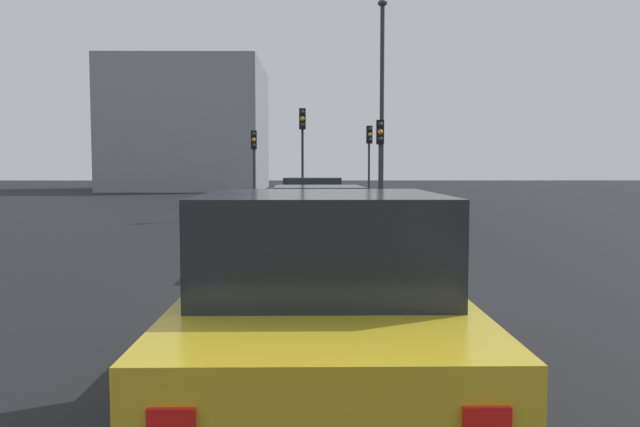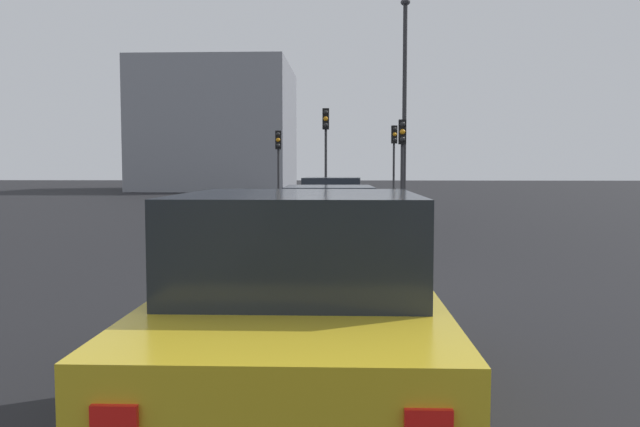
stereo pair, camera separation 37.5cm
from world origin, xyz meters
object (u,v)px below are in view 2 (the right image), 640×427
at_px(car_grey_lead, 333,204).
at_px(traffic_light_far_right, 394,147).
at_px(car_white_second, 329,227).
at_px(car_yellow_third, 301,307).
at_px(traffic_light_far_left, 278,151).
at_px(traffic_light_near_left, 326,137).
at_px(traffic_light_near_right, 402,146).
at_px(street_lamp_kerbside, 405,90).

bearing_deg(car_grey_lead, traffic_light_far_right, -9.50).
xyz_separation_m(car_white_second, car_yellow_third, (-6.92, 0.02, 0.06)).
relative_size(car_white_second, car_yellow_third, 1.06).
height_order(car_yellow_third, traffic_light_far_left, traffic_light_far_left).
relative_size(car_yellow_third, traffic_light_near_left, 0.96).
relative_size(car_grey_lead, traffic_light_near_right, 1.20).
xyz_separation_m(traffic_light_near_right, traffic_light_far_right, (8.90, -0.37, 0.26)).
bearing_deg(car_white_second, traffic_light_near_right, -12.43).
height_order(car_white_second, traffic_light_near_right, traffic_light_near_right).
bearing_deg(traffic_light_far_left, traffic_light_near_left, 33.22).
relative_size(car_white_second, traffic_light_near_right, 1.24).
xyz_separation_m(traffic_light_near_left, traffic_light_near_right, (-4.00, -2.95, -0.54)).
relative_size(car_white_second, street_lamp_kerbside, 0.55).
relative_size(traffic_light_far_left, street_lamp_kerbside, 0.44).
xyz_separation_m(car_grey_lead, traffic_light_near_left, (8.99, 0.49, 2.38)).
xyz_separation_m(traffic_light_near_left, street_lamp_kerbside, (-3.29, -3.08, 1.60)).
xyz_separation_m(car_grey_lead, traffic_light_near_right, (5.00, -2.46, 1.83)).
relative_size(car_grey_lead, traffic_light_far_left, 1.19).
xyz_separation_m(car_grey_lead, traffic_light_far_right, (13.89, -2.82, 2.09)).
height_order(car_grey_lead, car_white_second, car_grey_lead).
xyz_separation_m(car_yellow_third, street_lamp_kerbside, (19.97, -2.52, 3.93)).
bearing_deg(traffic_light_far_right, street_lamp_kerbside, -9.67).
bearing_deg(traffic_light_near_right, traffic_light_near_left, -141.58).
relative_size(car_white_second, traffic_light_far_left, 1.23).
height_order(car_white_second, traffic_light_near_left, traffic_light_near_left).
xyz_separation_m(car_white_second, street_lamp_kerbside, (13.04, -2.50, 3.99)).
distance_m(traffic_light_near_left, street_lamp_kerbside, 4.78).
bearing_deg(car_white_second, car_yellow_third, 178.32).
relative_size(car_white_second, traffic_light_far_right, 1.13).
xyz_separation_m(car_yellow_third, traffic_light_near_right, (19.26, -2.39, 1.79)).
distance_m(car_grey_lead, traffic_light_near_right, 5.86).
height_order(traffic_light_near_left, traffic_light_far_right, traffic_light_near_left).
xyz_separation_m(car_yellow_third, traffic_light_near_left, (23.25, 0.56, 2.34)).
bearing_deg(car_grey_lead, street_lamp_kerbside, -22.42).
height_order(car_grey_lead, traffic_light_near_right, traffic_light_near_right).
height_order(car_grey_lead, traffic_light_far_right, traffic_light_far_right).
distance_m(car_yellow_third, traffic_light_far_left, 26.73).
xyz_separation_m(traffic_light_near_left, traffic_light_far_left, (3.25, 2.40, -0.53)).
xyz_separation_m(traffic_light_near_left, traffic_light_far_right, (4.90, -3.31, -0.29)).
height_order(traffic_light_far_left, street_lamp_kerbside, street_lamp_kerbside).
relative_size(traffic_light_near_left, traffic_light_near_right, 1.22).
height_order(traffic_light_near_left, traffic_light_near_right, traffic_light_near_left).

